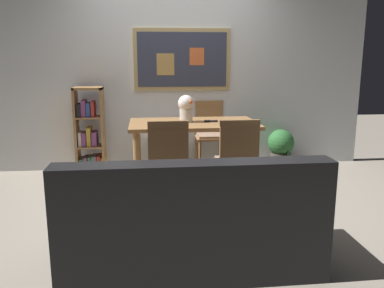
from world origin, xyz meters
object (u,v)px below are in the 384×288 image
Objects in this scene: leather_couch at (190,225)px; dining_chair_near_left at (168,157)px; potted_ivy at (281,147)px; dining_table at (193,131)px; dining_chair_far_right at (210,129)px; tv_remote at (211,121)px; dining_chair_near_right at (237,156)px; dining_chair_far_left at (162,129)px; bookshelf at (90,137)px; flower_vase at (186,107)px.

dining_chair_near_left is at bearing 94.92° from leather_couch.
dining_table is at bearing -153.13° from potted_ivy.
dining_chair_near_left reaches higher than potted_ivy.
dining_table is 1.61× the size of dining_chair_far_right.
tv_remote is (0.54, 0.76, 0.23)m from dining_chair_near_left.
dining_table reaches higher than potted_ivy.
dining_chair_near_right is 1.26m from leather_couch.
leather_couch is at bearing -88.16° from dining_chair_far_left.
dining_chair_far_left is 0.95m from bookshelf.
dining_chair_near_left reaches higher than dining_table.
leather_couch is at bearing -102.00° from dining_chair_far_right.
dining_chair_far_right is 1.58m from bookshelf.
dining_chair_far_left reaches higher than leather_couch.
bookshelf is at bearing 112.43° from leather_couch.
bookshelf is at bearing -173.78° from dining_chair_far_right.
dining_chair_near_left is (-0.01, -1.56, 0.00)m from dining_chair_far_left.
dining_table is 0.81× the size of leather_couch.
dining_chair_near_right is at bearing -66.92° from dining_chair_far_left.
dining_chair_far_right reaches higher than potted_ivy.
bookshelf is at bearing 154.64° from flower_vase.
flower_vase is 1.98× the size of tv_remote.
dining_chair_near_left and dining_chair_far_right have the same top height.
dining_chair_near_left is at bearing -113.80° from dining_table.
dining_chair_far_right is at bearing 61.48° from flower_vase.
leather_couch is at bearing -94.89° from flower_vase.
dining_chair_near_left is 0.81× the size of bookshelf.
bookshelf reaches higher than flower_vase.
dining_chair_far_right is (0.64, -0.04, 0.00)m from dining_chair_far_left.
dining_chair_far_left is 0.81× the size of bookshelf.
dining_chair_near_left is 5.80× the size of tv_remote.
tv_remote is (0.45, 1.87, 0.45)m from leather_couch.
bookshelf reaches higher than dining_chair_near_right.
bookshelf is 7.17× the size of tv_remote.
bookshelf reaches higher than dining_chair_far_left.
dining_chair_near_right is 5.80× the size of tv_remote.
dining_chair_far_left is 1.00× the size of dining_chair_far_right.
flower_vase is (-0.42, 0.80, 0.39)m from dining_chair_near_right.
dining_chair_far_left is 1.57× the size of potted_ivy.
dining_table is 0.84m from dining_chair_near_left.
dining_chair_far_left reaches higher than tv_remote.
bookshelf reaches higher than dining_table.
dining_chair_near_left is 0.68m from dining_chair_near_right.
flower_vase is at bearing 162.67° from dining_table.
dining_chair_far_left is at bearing 112.47° from dining_table.
tv_remote is at bearing -148.85° from potted_ivy.
flower_vase is at bearing -118.52° from dining_chair_far_right.
dining_chair_far_left is at bearing 123.79° from tv_remote.
dining_chair_near_left is 1.65m from dining_chair_far_right.
dining_table is 0.86m from dining_chair_far_left.
bookshelf is 2.54m from potted_ivy.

